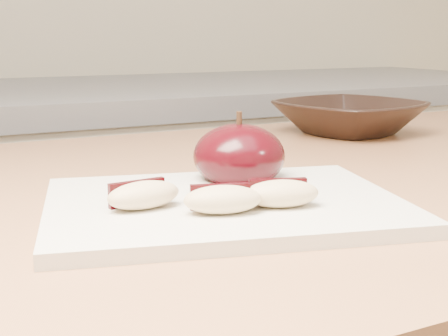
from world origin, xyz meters
name	(u,v)px	position (x,y,z in m)	size (l,w,h in m)	color
back_cabinet	(20,322)	(0.00, 1.20, 0.47)	(2.40, 0.62, 0.94)	silver
cutting_board	(224,205)	(0.06, 0.40, 0.91)	(0.28, 0.20, 0.01)	beige
apple_half	(239,156)	(0.10, 0.46, 0.93)	(0.10, 0.10, 0.07)	black
apple_wedge_a	(143,195)	(-0.01, 0.41, 0.92)	(0.06, 0.03, 0.02)	#D2B585
apple_wedge_b	(222,199)	(0.04, 0.37, 0.92)	(0.06, 0.04, 0.02)	#D2B585
apple_wedge_c	(281,193)	(0.09, 0.36, 0.92)	(0.06, 0.04, 0.02)	#D2B585
bowl	(349,117)	(0.40, 0.68, 0.92)	(0.19, 0.19, 0.05)	black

